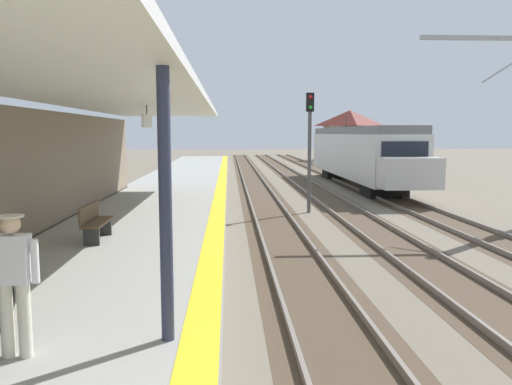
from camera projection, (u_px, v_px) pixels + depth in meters
name	position (u px, v px, depth m)	size (l,w,h in m)	color
station_platform	(153.00, 222.00, 17.45)	(5.00, 80.00, 0.91)	#999993
station_building_with_canopy	(49.00, 167.00, 12.53)	(4.85, 24.00, 4.43)	#4C4C4C
track_pair_nearest_platform	(271.00, 214.00, 21.70)	(2.34, 120.00, 0.16)	#4C3D2D
track_pair_middle	(349.00, 213.00, 21.88)	(2.34, 120.00, 0.16)	#4C3D2D
track_pair_far_side	(427.00, 213.00, 22.06)	(2.34, 120.00, 0.16)	#4C3D2D
approaching_train	(359.00, 153.00, 33.36)	(2.93, 19.60, 4.76)	silver
commuter_person	(13.00, 278.00, 5.78)	(0.59, 0.30, 1.67)	beige
rail_signal_post	(310.00, 140.00, 22.01)	(0.32, 0.34, 5.20)	#4C4C4C
platform_bench	(95.00, 221.00, 12.27)	(0.45, 1.60, 0.88)	brown
distant_trackside_house	(350.00, 134.00, 65.51)	(6.60, 5.28, 6.40)	#7F705B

